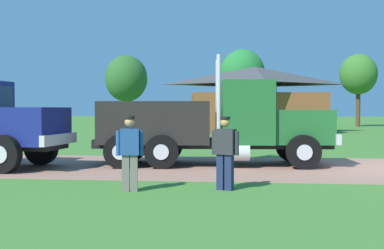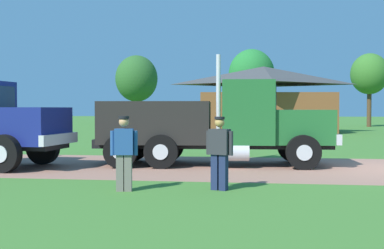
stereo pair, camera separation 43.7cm
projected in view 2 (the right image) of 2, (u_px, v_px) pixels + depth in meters
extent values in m
cube|color=black|center=(212.00, 143.00, 16.01)|extent=(7.67, 2.03, 0.28)
cube|color=#23662D|center=(301.00, 127.00, 15.82)|extent=(2.00, 2.07, 1.09)
cube|color=silver|center=(332.00, 138.00, 15.78)|extent=(0.32, 2.13, 0.32)
cube|color=#23662D|center=(247.00, 112.00, 15.91)|extent=(1.76, 2.33, 2.01)
cube|color=#2D3D4C|center=(273.00, 100.00, 15.85)|extent=(0.18, 1.85, 0.89)
cylinder|color=silver|center=(219.00, 101.00, 16.83)|extent=(0.14, 0.14, 2.79)
cylinder|color=silver|center=(218.00, 100.00, 15.08)|extent=(0.14, 0.14, 2.79)
cylinder|color=silver|center=(233.00, 152.00, 15.01)|extent=(1.04, 0.59, 0.52)
cube|color=black|center=(156.00, 122.00, 16.10)|extent=(3.67, 2.47, 1.35)
cylinder|color=black|center=(293.00, 147.00, 16.95)|extent=(1.07, 0.38, 1.05)
cylinder|color=silver|center=(292.00, 146.00, 17.11)|extent=(0.47, 0.07, 0.47)
cylinder|color=black|center=(304.00, 152.00, 14.75)|extent=(1.07, 0.38, 1.05)
cylinder|color=silver|center=(304.00, 153.00, 14.59)|extent=(0.47, 0.07, 0.47)
cylinder|color=black|center=(133.00, 146.00, 17.28)|extent=(1.07, 0.38, 1.05)
cylinder|color=silver|center=(134.00, 146.00, 17.44)|extent=(0.47, 0.07, 0.47)
cylinder|color=black|center=(121.00, 151.00, 15.08)|extent=(1.07, 0.38, 1.05)
cylinder|color=silver|center=(120.00, 152.00, 14.92)|extent=(0.47, 0.07, 0.47)
cylinder|color=black|center=(169.00, 146.00, 17.21)|extent=(1.07, 0.38, 1.05)
cylinder|color=silver|center=(169.00, 146.00, 17.37)|extent=(0.47, 0.07, 0.47)
cylinder|color=black|center=(161.00, 152.00, 15.01)|extent=(1.07, 0.38, 1.05)
cylinder|color=silver|center=(160.00, 152.00, 14.85)|extent=(0.47, 0.07, 0.47)
cube|color=navy|center=(27.00, 126.00, 15.07)|extent=(2.23, 2.13, 1.14)
cube|color=silver|center=(59.00, 139.00, 14.84)|extent=(0.35, 2.15, 0.32)
cylinder|color=black|center=(43.00, 148.00, 16.20)|extent=(1.12, 0.40, 1.10)
cylinder|color=silver|center=(45.00, 147.00, 16.36)|extent=(0.50, 0.08, 0.49)
cylinder|color=black|center=(3.00, 154.00, 14.03)|extent=(1.12, 0.40, 1.10)
cube|color=#2D2D33|center=(220.00, 142.00, 11.04)|extent=(0.51, 0.40, 0.57)
sphere|color=tan|center=(220.00, 122.00, 11.02)|extent=(0.22, 0.22, 0.22)
cylinder|color=black|center=(220.00, 118.00, 11.02)|extent=(0.23, 0.23, 0.06)
cube|color=#1E284C|center=(224.00, 172.00, 11.02)|extent=(0.21, 0.22, 0.81)
cube|color=#1E284C|center=(215.00, 172.00, 11.11)|extent=(0.21, 0.22, 0.81)
cylinder|color=#2D2D33|center=(231.00, 143.00, 10.91)|extent=(0.10, 0.10, 0.54)
cylinder|color=#2D2D33|center=(208.00, 143.00, 11.16)|extent=(0.10, 0.10, 0.54)
cube|color=#264C8C|center=(124.00, 142.00, 10.90)|extent=(0.45, 0.32, 0.58)
sphere|color=tan|center=(124.00, 122.00, 10.88)|extent=(0.22, 0.22, 0.22)
cylinder|color=black|center=(124.00, 117.00, 10.88)|extent=(0.23, 0.23, 0.06)
cube|color=slate|center=(120.00, 173.00, 10.92)|extent=(0.19, 0.20, 0.81)
cube|color=slate|center=(128.00, 173.00, 10.92)|extent=(0.19, 0.20, 0.81)
cylinder|color=#264C8C|center=(113.00, 143.00, 10.89)|extent=(0.10, 0.10, 0.55)
cylinder|color=#264C8C|center=(135.00, 143.00, 10.91)|extent=(0.10, 0.10, 0.55)
cube|color=brown|center=(263.00, 113.00, 38.46)|extent=(10.62, 8.00, 3.02)
pyramid|color=#424242|center=(264.00, 75.00, 38.36)|extent=(11.15, 8.40, 1.41)
cube|color=black|center=(249.00, 119.00, 35.02)|extent=(1.79, 0.27, 2.20)
cylinder|color=#513823|center=(137.00, 110.00, 58.93)|extent=(0.44, 0.44, 3.41)
ellipsoid|color=#2B5C26|center=(137.00, 79.00, 58.81)|extent=(5.05, 5.05, 5.55)
cylinder|color=#513823|center=(251.00, 111.00, 45.29)|extent=(0.44, 0.44, 3.31)
ellipsoid|color=#23772F|center=(252.00, 74.00, 45.18)|extent=(4.21, 4.21, 4.63)
cylinder|color=#513823|center=(369.00, 108.00, 49.38)|extent=(0.44, 0.44, 3.83)
ellipsoid|color=#367127|center=(370.00, 74.00, 49.27)|extent=(3.74, 3.74, 4.11)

